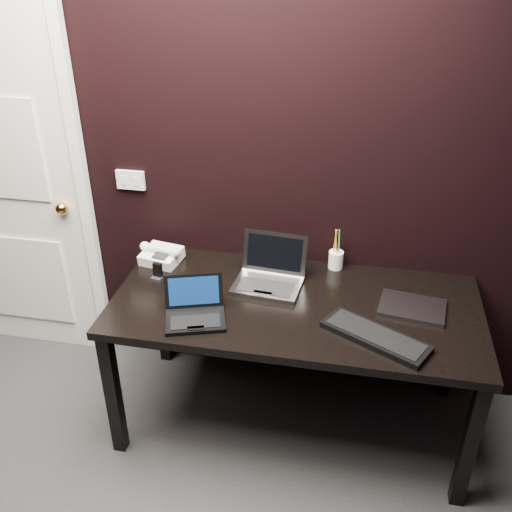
% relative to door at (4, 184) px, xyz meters
% --- Properties ---
extents(wall_back, '(4.00, 0.00, 4.00)m').
position_rel_door_xyz_m(wall_back, '(1.35, 0.02, 0.26)').
color(wall_back, black).
rests_on(wall_back, ground).
extents(door, '(0.99, 0.10, 2.14)m').
position_rel_door_xyz_m(door, '(0.00, 0.00, 0.00)').
color(door, white).
rests_on(door, ground).
extents(wall_switch, '(0.15, 0.02, 0.10)m').
position_rel_door_xyz_m(wall_switch, '(0.73, 0.01, 0.08)').
color(wall_switch, silver).
rests_on(wall_switch, wall_back).
extents(desk, '(1.70, 0.80, 0.74)m').
position_rel_door_xyz_m(desk, '(1.65, -0.38, -0.38)').
color(desk, black).
rests_on(desk, ground).
extents(netbook, '(0.32, 0.30, 0.17)m').
position_rel_door_xyz_m(netbook, '(1.23, -0.58, -0.27)').
color(netbook, black).
rests_on(netbook, desk).
extents(silver_laptop, '(0.34, 0.31, 0.22)m').
position_rel_door_xyz_m(silver_laptop, '(1.50, -0.24, -0.26)').
color(silver_laptop, '#95959A').
rests_on(silver_laptop, desk).
extents(ext_keyboard, '(0.48, 0.35, 0.03)m').
position_rel_door_xyz_m(ext_keyboard, '(2.02, -0.58, -0.29)').
color(ext_keyboard, black).
rests_on(ext_keyboard, desk).
extents(closed_laptop, '(0.32, 0.25, 0.02)m').
position_rel_door_xyz_m(closed_laptop, '(2.18, -0.33, -0.29)').
color(closed_laptop, gray).
rests_on(closed_laptop, desk).
extents(desk_phone, '(0.23, 0.20, 0.11)m').
position_rel_door_xyz_m(desk_phone, '(0.92, -0.14, -0.26)').
color(desk_phone, white).
rests_on(desk_phone, desk).
extents(mobile_phone, '(0.06, 0.05, 0.09)m').
position_rel_door_xyz_m(mobile_phone, '(0.96, -0.31, -0.27)').
color(mobile_phone, black).
rests_on(mobile_phone, desk).
extents(pen_cup, '(0.08, 0.08, 0.22)m').
position_rel_door_xyz_m(pen_cup, '(1.81, -0.03, -0.25)').
color(pen_cup, white).
rests_on(pen_cup, desk).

